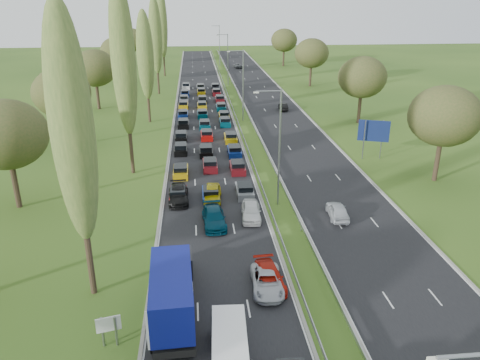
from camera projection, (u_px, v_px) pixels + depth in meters
name	position (u px, v px, depth m)	size (l,w,h in m)	color
ground	(242.00, 118.00, 82.79)	(260.00, 260.00, 0.00)	#2C4D18
near_carriageway	(203.00, 116.00, 84.50)	(10.50, 215.00, 0.04)	black
far_carriageway	(277.00, 114.00, 85.72)	(10.50, 215.00, 0.04)	black
central_reservation	(240.00, 112.00, 84.91)	(2.36, 215.00, 0.32)	gray
lamp_columns	(243.00, 86.00, 78.74)	(0.18, 140.18, 12.00)	gray
poplar_row	(138.00, 55.00, 65.85)	(2.80, 127.80, 22.44)	#2D2116
woodland_left	(55.00, 98.00, 61.49)	(8.00, 166.00, 11.10)	#2D2116
woodland_right	(381.00, 86.00, 69.39)	(8.00, 153.00, 11.10)	#2D2116
traffic_queue_fill	(204.00, 120.00, 79.63)	(9.09, 68.41, 0.80)	#A50C0A
near_car_2	(176.00, 273.00, 35.03)	(2.52, 5.47, 1.52)	white
near_car_3	(178.00, 194.00, 49.04)	(2.08, 5.12, 1.49)	black
near_car_7	(214.00, 218.00, 43.90)	(2.07, 5.09, 1.48)	#043448
near_car_8	(212.00, 193.00, 49.21)	(1.84, 4.56, 1.56)	#B0A10B
near_car_10	(267.00, 281.00, 34.25)	(2.19, 4.76, 1.32)	#B4B7BE
near_car_11	(270.00, 277.00, 34.75)	(1.86, 4.58, 1.33)	#B1170A
near_car_12	(251.00, 211.00, 45.21)	(1.83, 4.54, 1.55)	silver
far_car_0	(338.00, 211.00, 45.37)	(1.74, 4.33, 1.47)	#B1B6BB
far_car_1	(283.00, 107.00, 88.42)	(1.38, 3.97, 1.31)	black
far_car_2	(238.00, 66.00, 140.66)	(2.17, 4.71, 1.31)	slate
blue_lorry	(173.00, 291.00, 30.80)	(2.61, 9.41, 3.97)	black
white_van_rear	(229.00, 343.00, 27.62)	(2.01, 5.13, 2.06)	white
info_sign	(109.00, 327.00, 28.45)	(1.48, 0.44, 2.10)	gray
direction_sign	(374.00, 133.00, 60.94)	(3.80, 1.44, 5.20)	gray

